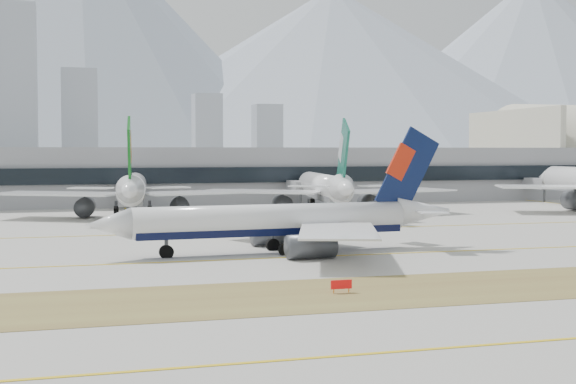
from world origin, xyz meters
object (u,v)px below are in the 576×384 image
object	(u,v)px
taxiing_airliner	(285,221)
widebody_eva	(133,190)
widebody_cathay	(325,189)
terminal	(204,174)

from	to	relation	value
taxiing_airliner	widebody_eva	world-z (taller)	widebody_eva
taxiing_airliner	widebody_cathay	size ratio (longest dim) A/B	0.92
widebody_cathay	terminal	bearing A→B (deg)	29.23
terminal	widebody_cathay	bearing A→B (deg)	-69.27
taxiing_airliner	terminal	xyz separation A→B (m)	(8.60, 114.30, 3.16)
taxiing_airliner	terminal	world-z (taller)	taxiing_airliner
widebody_eva	terminal	distance (m)	52.14
terminal	widebody_eva	bearing A→B (deg)	-116.99
widebody_eva	widebody_cathay	distance (m)	42.76
widebody_eva	widebody_cathay	bearing A→B (deg)	-88.45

